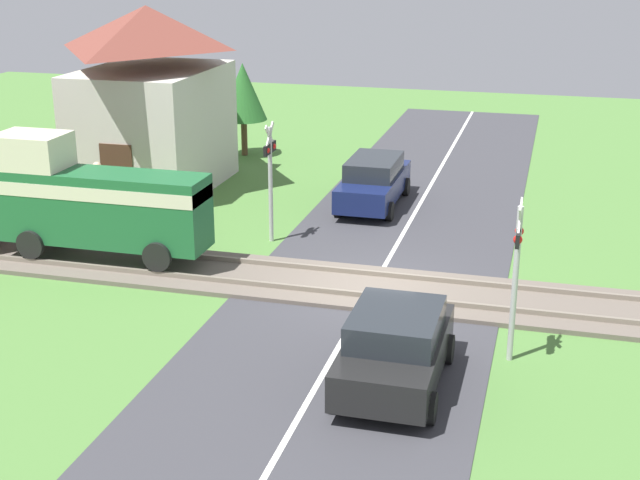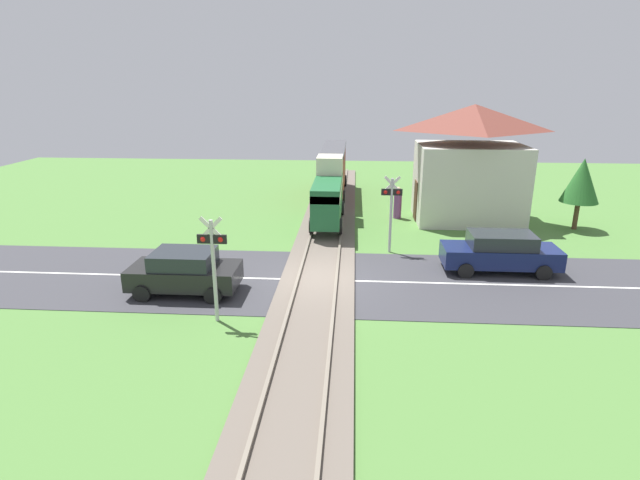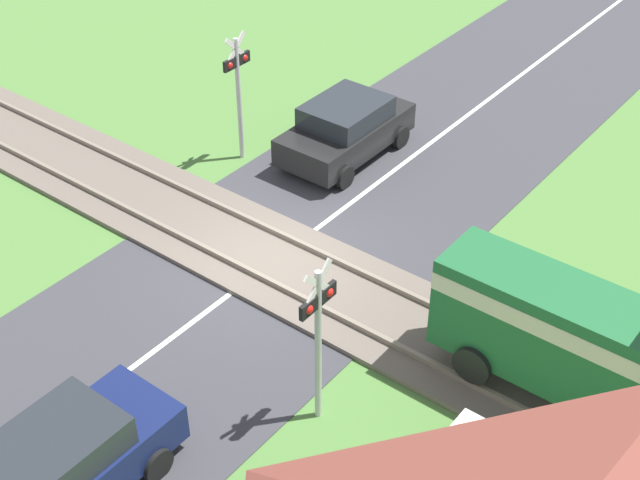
% 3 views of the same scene
% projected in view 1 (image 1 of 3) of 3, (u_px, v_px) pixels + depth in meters
% --- Properties ---
extents(ground_plane, '(60.00, 60.00, 0.00)m').
position_uv_depth(ground_plane, '(371.00, 291.00, 21.90)').
color(ground_plane, '#4C7A38').
extents(road_surface, '(48.00, 6.40, 0.02)m').
position_uv_depth(road_surface, '(371.00, 290.00, 21.90)').
color(road_surface, '#38383D').
rests_on(road_surface, ground_plane).
extents(track_bed, '(2.80, 48.00, 0.24)m').
position_uv_depth(track_bed, '(371.00, 288.00, 21.88)').
color(track_bed, '#665B51').
rests_on(track_bed, ground_plane).
extents(car_near_crossing, '(3.82, 1.97, 1.56)m').
position_uv_depth(car_near_crossing, '(395.00, 347.00, 17.06)').
color(car_near_crossing, black).
rests_on(car_near_crossing, ground_plane).
extents(car_far_side, '(4.48, 1.81, 1.58)m').
position_uv_depth(car_far_side, '(374.00, 181.00, 28.48)').
color(car_far_side, '#141E4C').
rests_on(car_far_side, ground_plane).
extents(crossing_signal_west_approach, '(0.90, 0.18, 3.41)m').
position_uv_depth(crossing_signal_west_approach, '(517.00, 261.00, 17.65)').
color(crossing_signal_west_approach, '#B7B7B7').
rests_on(crossing_signal_west_approach, ground_plane).
extents(crossing_signal_east_approach, '(0.90, 0.18, 3.41)m').
position_uv_depth(crossing_signal_east_approach, '(270.00, 167.00, 24.74)').
color(crossing_signal_east_approach, '#B7B7B7').
rests_on(crossing_signal_east_approach, ground_plane).
extents(station_building, '(5.87, 4.40, 6.11)m').
position_uv_depth(station_building, '(151.00, 101.00, 29.95)').
color(station_building, beige).
rests_on(station_building, ground_plane).
extents(pedestrian_by_station, '(0.43, 0.43, 1.75)m').
position_uv_depth(pedestrian_by_station, '(99.00, 192.00, 27.35)').
color(pedestrian_by_station, '#7F3D84').
rests_on(pedestrian_by_station, ground_plane).
extents(tree_by_station, '(1.84, 1.84, 3.62)m').
position_uv_depth(tree_by_station, '(243.00, 92.00, 34.53)').
color(tree_by_station, brown).
rests_on(tree_by_station, ground_plane).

